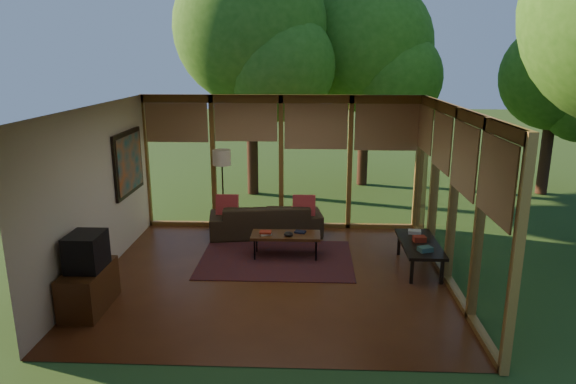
{
  "coord_description": "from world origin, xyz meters",
  "views": [
    {
      "loc": [
        0.58,
        -7.6,
        3.4
      ],
      "look_at": [
        0.22,
        0.7,
        1.22
      ],
      "focal_mm": 32.0,
      "sensor_mm": 36.0,
      "label": 1
    }
  ],
  "objects_px": {
    "television": "(86,251)",
    "floor_lamp": "(222,162)",
    "coffee_table": "(286,236)",
    "media_cabinet": "(89,288)",
    "side_console": "(420,245)",
    "sofa": "(266,219)"
  },
  "relations": [
    {
      "from": "floor_lamp",
      "to": "coffee_table",
      "type": "relative_size",
      "value": 1.38
    },
    {
      "from": "coffee_table",
      "to": "side_console",
      "type": "bearing_deg",
      "value": -10.33
    },
    {
      "from": "sofa",
      "to": "media_cabinet",
      "type": "relative_size",
      "value": 2.18
    },
    {
      "from": "sofa",
      "to": "side_console",
      "type": "distance_m",
      "value": 3.1
    },
    {
      "from": "coffee_table",
      "to": "media_cabinet",
      "type": "bearing_deg",
      "value": -142.48
    },
    {
      "from": "sofa",
      "to": "side_console",
      "type": "xyz_separation_m",
      "value": [
        2.68,
        -1.57,
        0.09
      ]
    },
    {
      "from": "sofa",
      "to": "television",
      "type": "xyz_separation_m",
      "value": [
        -2.17,
        -3.19,
        0.53
      ]
    },
    {
      "from": "media_cabinet",
      "to": "coffee_table",
      "type": "height_order",
      "value": "media_cabinet"
    },
    {
      "from": "media_cabinet",
      "to": "floor_lamp",
      "type": "distance_m",
      "value": 3.83
    },
    {
      "from": "floor_lamp",
      "to": "sofa",
      "type": "bearing_deg",
      "value": -15.13
    },
    {
      "from": "sofa",
      "to": "floor_lamp",
      "type": "distance_m",
      "value": 1.42
    },
    {
      "from": "sofa",
      "to": "coffee_table",
      "type": "relative_size",
      "value": 1.81
    },
    {
      "from": "media_cabinet",
      "to": "coffee_table",
      "type": "xyz_separation_m",
      "value": [
        2.64,
        2.03,
        0.09
      ]
    },
    {
      "from": "floor_lamp",
      "to": "side_console",
      "type": "height_order",
      "value": "floor_lamp"
    },
    {
      "from": "media_cabinet",
      "to": "floor_lamp",
      "type": "xyz_separation_m",
      "value": [
        1.32,
        3.43,
        1.11
      ]
    },
    {
      "from": "floor_lamp",
      "to": "coffee_table",
      "type": "height_order",
      "value": "floor_lamp"
    },
    {
      "from": "television",
      "to": "floor_lamp",
      "type": "xyz_separation_m",
      "value": [
        1.3,
        3.43,
        0.56
      ]
    },
    {
      "from": "coffee_table",
      "to": "side_console",
      "type": "xyz_separation_m",
      "value": [
        2.23,
        -0.41,
        0.02
      ]
    },
    {
      "from": "media_cabinet",
      "to": "television",
      "type": "relative_size",
      "value": 1.82
    },
    {
      "from": "television",
      "to": "floor_lamp",
      "type": "bearing_deg",
      "value": 69.27
    },
    {
      "from": "sofa",
      "to": "media_cabinet",
      "type": "bearing_deg",
      "value": 46.76
    },
    {
      "from": "media_cabinet",
      "to": "coffee_table",
      "type": "distance_m",
      "value": 3.33
    }
  ]
}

